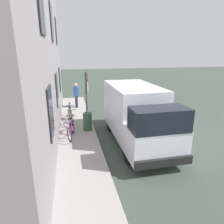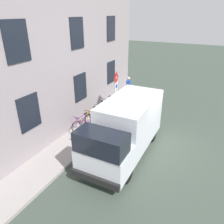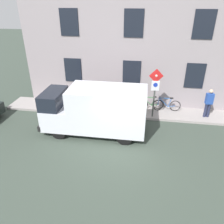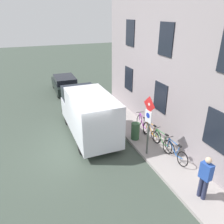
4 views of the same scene
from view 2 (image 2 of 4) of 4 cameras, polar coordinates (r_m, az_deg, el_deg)
The scene contains 11 objects.
ground_plane at distance 11.47m, azimuth 10.63°, elevation -7.55°, with size 80.00×80.00×0.00m, color #3B473D.
sidewalk_slab at distance 12.64m, azimuth -4.57°, elevation -3.53°, with size 1.74×15.58×0.14m, color #9E9693.
building_facade at distance 12.08m, azimuth -10.20°, elevation 12.49°, with size 0.75×13.58×7.10m.
sign_post_stacked at distance 12.72m, azimuth 1.04°, elevation 6.27°, with size 0.17×0.56×2.77m.
delivery_van at distance 9.82m, azimuth 3.52°, elevation -4.01°, with size 2.03×5.34×2.50m.
bicycle_blue at distance 14.36m, azimuth -1.06°, elevation 2.12°, with size 0.46×1.71×0.89m.
bicycle_green at distance 13.56m, azimuth -3.03°, elevation 0.66°, with size 0.48×1.71×0.89m.
bicycle_orange at distance 12.79m, azimuth -5.25°, elevation -0.98°, with size 0.46×1.71×0.89m.
bicycle_purple at distance 12.05m, azimuth -7.75°, elevation -2.82°, with size 0.50×1.72×0.89m.
pedestrian at distance 15.90m, azimuth 4.35°, elevation 6.51°, with size 0.32×0.43×1.72m.
litter_bin at distance 12.18m, azimuth -2.52°, elevation -1.88°, with size 0.44×0.44×0.90m, color #2D5133.
Camera 2 is at (-2.44, 9.41, 6.08)m, focal length 34.56 mm.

